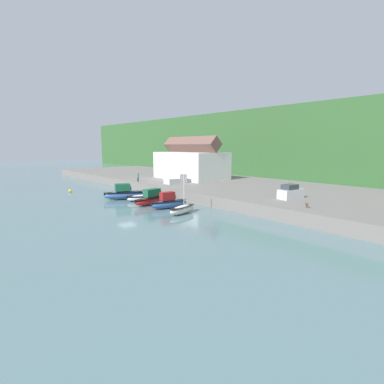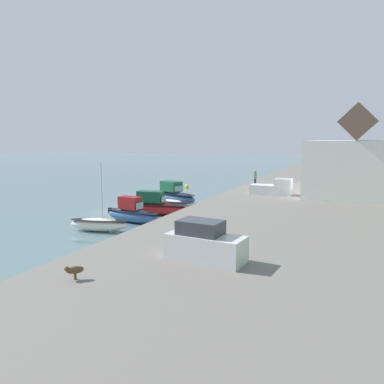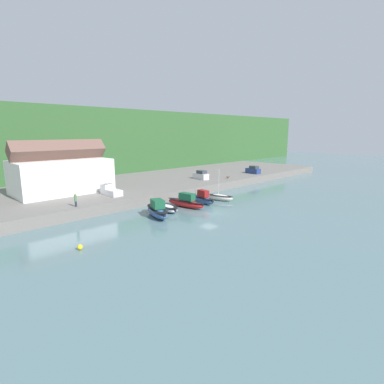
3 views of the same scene
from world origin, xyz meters
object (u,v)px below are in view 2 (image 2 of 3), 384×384
moored_boat_1 (170,204)px  mooring_buoy_0 (187,186)px  dog_on_quay (74,270)px  moored_boat_4 (99,224)px  moored_boat_0 (173,195)px  moored_boat_2 (153,206)px  moored_boat_3 (132,213)px  pickup_truck_0 (275,188)px  person_on_quay (255,177)px  parked_car_1 (205,244)px

moored_boat_1 → mooring_buoy_0: moored_boat_1 is taller
dog_on_quay → mooring_buoy_0: size_ratio=1.27×
moored_boat_4 → dog_on_quay: moored_boat_4 is taller
moored_boat_0 → moored_boat_2: (7.43, 1.31, -0.10)m
moored_boat_3 → mooring_buoy_0: bearing=-160.2°
pickup_truck_0 → mooring_buoy_0: pickup_truck_0 is taller
moored_boat_3 → person_on_quay: 22.29m
person_on_quay → dog_on_quay: (39.04, 1.32, -0.64)m
moored_boat_1 → dog_on_quay: 27.75m
moored_boat_2 → moored_boat_4: 8.58m
moored_boat_1 → person_on_quay: (-12.65, 7.10, 2.31)m
parked_car_1 → dog_on_quay: bearing=-36.4°
moored_boat_3 → mooring_buoy_0: 27.06m
moored_boat_0 → person_on_quay: person_on_quay is taller
parked_car_1 → person_on_quay: (-34.05, -5.80, 0.18)m
moored_boat_2 → pickup_truck_0: size_ratio=1.74×
moored_boat_1 → moored_boat_2: moored_boat_2 is taller
pickup_truck_0 → moored_boat_2: bearing=-55.1°
moored_boat_0 → moored_boat_2: 7.54m
moored_boat_2 → mooring_buoy_0: 22.92m
moored_boat_2 → pickup_truck_0: bearing=118.5°
moored_boat_0 → mooring_buoy_0: bearing=-142.5°
person_on_quay → moored_boat_1: bearing=-29.3°
moored_boat_1 → moored_boat_3: size_ratio=0.84×
moored_boat_4 → moored_boat_2: bearing=161.1°
moored_boat_1 → pickup_truck_0: (-4.23, 11.54, 2.03)m
moored_boat_0 → moored_boat_4: 15.97m
pickup_truck_0 → moored_boat_0: bearing=-86.8°
moored_boat_0 → moored_boat_1: moored_boat_0 is taller
moored_boat_1 → pickup_truck_0: size_ratio=1.15×
moored_boat_3 → moored_boat_4: bearing=-3.1°
person_on_quay → dog_on_quay: bearing=1.9°
moored_boat_2 → pickup_truck_0: 14.34m
pickup_truck_0 → person_on_quay: size_ratio=2.22×
pickup_truck_0 → dog_on_quay: 30.78m
person_on_quay → moored_boat_3: bearing=-18.7°
moored_boat_2 → moored_boat_3: (4.26, -0.02, -0.01)m
moored_boat_3 → parked_car_1: parked_car_1 is taller
moored_boat_1 → person_on_quay: 14.69m
dog_on_quay → mooring_buoy_0: (-44.40, -14.36, -1.93)m
moored_boat_3 → dog_on_quay: 19.93m
parked_car_1 → person_on_quay: size_ratio=2.03×
parked_car_1 → dog_on_quay: (4.99, -4.48, -0.46)m
moored_boat_3 → pickup_truck_0: (-12.62, 11.57, 1.66)m
person_on_quay → mooring_buoy_0: bearing=-112.3°
parked_car_1 → mooring_buoy_0: size_ratio=7.07×
parked_car_1 → pickup_truck_0: 25.67m
moored_boat_3 → dog_on_quay: bearing=32.3°
pickup_truck_0 → moored_boat_1: bearing=-70.9°
moored_boat_3 → parked_car_1: bearing=52.0°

